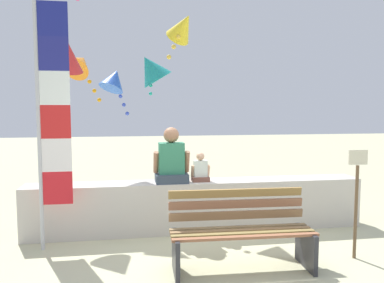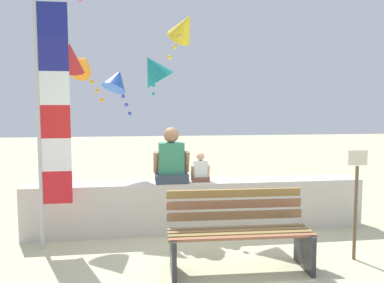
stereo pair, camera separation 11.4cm
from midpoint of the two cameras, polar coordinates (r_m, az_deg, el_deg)
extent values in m
plane|color=#BEBC94|center=(5.10, 2.07, -16.26)|extent=(40.00, 40.00, 0.00)
cube|color=beige|center=(5.83, 0.35, -9.60)|extent=(5.05, 0.47, 0.75)
cube|color=#945C3E|center=(4.29, 7.44, -14.09)|extent=(1.64, 0.12, 0.03)
cube|color=olive|center=(4.39, 7.06, -13.62)|extent=(1.64, 0.12, 0.03)
cube|color=olive|center=(4.49, 6.70, -13.17)|extent=(1.64, 0.12, 0.03)
cube|color=olive|center=(4.60, 6.35, -12.74)|extent=(1.64, 0.12, 0.03)
cube|color=#8A6444|center=(4.66, 6.05, -10.94)|extent=(1.64, 0.10, 0.10)
cube|color=#8D5C42|center=(4.65, 6.00, -9.33)|extent=(1.64, 0.10, 0.10)
cube|color=olive|center=(4.64, 5.95, -7.70)|extent=(1.64, 0.10, 0.10)
cube|color=#2D2D33|center=(4.41, -3.22, -16.64)|extent=(0.07, 0.53, 0.45)
cube|color=#2D2D33|center=(4.75, 16.10, -15.18)|extent=(0.07, 0.53, 0.45)
cube|color=#32404E|center=(5.67, -3.68, -5.45)|extent=(0.48, 0.39, 0.13)
cube|color=#32805B|center=(5.62, -3.70, -2.50)|extent=(0.37, 0.24, 0.46)
cylinder|color=#9F6E4E|center=(5.59, -6.01, -3.13)|extent=(0.08, 0.18, 0.33)
cylinder|color=#9F6E4E|center=(5.63, -1.36, -3.04)|extent=(0.08, 0.18, 0.33)
sphere|color=#9F6E4E|center=(5.58, -3.72, 0.98)|extent=(0.23, 0.23, 0.23)
cube|color=brown|center=(5.73, 0.69, -5.63)|extent=(0.26, 0.21, 0.07)
cube|color=white|center=(5.70, 0.69, -4.08)|extent=(0.20, 0.13, 0.25)
cylinder|color=#DEAB86|center=(5.67, -0.51, -4.42)|extent=(0.04, 0.10, 0.18)
cylinder|color=#DEAB86|center=(5.72, 1.93, -4.35)|extent=(0.04, 0.10, 0.18)
sphere|color=#DEAB86|center=(5.67, 0.69, -2.24)|extent=(0.12, 0.12, 0.12)
cylinder|color=#B7B7BC|center=(5.23, -22.62, 1.80)|extent=(0.05, 0.05, 3.18)
cube|color=red|center=(5.28, -20.10, -6.58)|extent=(0.37, 0.02, 0.43)
cube|color=white|center=(5.21, -20.25, -1.94)|extent=(0.37, 0.02, 0.43)
cube|color=red|center=(5.18, -20.40, 2.79)|extent=(0.37, 0.02, 0.43)
cube|color=white|center=(5.18, -20.55, 7.55)|extent=(0.37, 0.02, 0.43)
cube|color=navy|center=(5.22, -20.70, 12.27)|extent=(0.37, 0.02, 0.43)
cube|color=navy|center=(5.30, -20.85, 16.89)|extent=(0.37, 0.02, 0.43)
cone|color=blue|center=(8.36, -12.05, 9.11)|extent=(0.85, 0.84, 0.62)
sphere|color=blue|center=(8.27, -11.58, 7.91)|extent=(0.08, 0.08, 0.08)
sphere|color=blue|center=(8.19, -11.10, 6.68)|extent=(0.08, 0.08, 0.08)
sphere|color=blue|center=(8.11, -10.61, 5.44)|extent=(0.08, 0.08, 0.08)
sphere|color=blue|center=(8.03, -10.11, 4.16)|extent=(0.08, 0.08, 0.08)
cone|color=orange|center=(7.97, -16.92, 11.18)|extent=(0.73, 0.81, 0.68)
sphere|color=orange|center=(7.90, -16.25, 9.94)|extent=(0.08, 0.08, 0.08)
sphere|color=orange|center=(7.84, -15.57, 8.67)|extent=(0.08, 0.08, 0.08)
sphere|color=orange|center=(7.78, -14.88, 7.39)|extent=(0.08, 0.08, 0.08)
sphere|color=orange|center=(7.73, -14.19, 6.09)|extent=(0.08, 0.08, 0.08)
cone|color=yellow|center=(6.85, -1.86, 16.86)|extent=(0.69, 0.77, 0.64)
sphere|color=yellow|center=(6.76, -2.56, 15.47)|extent=(0.08, 0.08, 0.08)
sphere|color=yellow|center=(6.67, -3.27, 14.03)|extent=(0.08, 0.08, 0.08)
sphere|color=yellow|center=(6.59, -3.99, 12.56)|extent=(0.08, 0.08, 0.08)
cone|color=teal|center=(8.57, -6.53, 10.84)|extent=(0.92, 0.73, 0.86)
sphere|color=teal|center=(8.65, -6.56, 9.59)|extent=(0.08, 0.08, 0.08)
sphere|color=teal|center=(8.74, -6.59, 8.36)|extent=(0.08, 0.08, 0.08)
sphere|color=teal|center=(8.83, -6.62, 7.16)|extent=(0.08, 0.08, 0.08)
cone|color=red|center=(6.38, -18.70, 11.95)|extent=(0.70, 0.77, 0.59)
sphere|color=#E73F1B|center=(6.34, -19.55, 10.33)|extent=(0.08, 0.08, 0.08)
sphere|color=#E73F1B|center=(6.31, -20.40, 8.69)|extent=(0.08, 0.08, 0.08)
sphere|color=#E73F1B|center=(6.29, -21.26, 7.04)|extent=(0.08, 0.08, 0.08)
cylinder|color=brown|center=(5.11, 22.82, -9.77)|extent=(0.04, 0.04, 1.16)
cube|color=beige|center=(4.99, 23.09, -2.19)|extent=(0.24, 0.03, 0.18)
camera|label=1|loc=(0.06, -90.58, -0.05)|focal=35.47mm
camera|label=2|loc=(0.06, 89.42, 0.05)|focal=35.47mm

